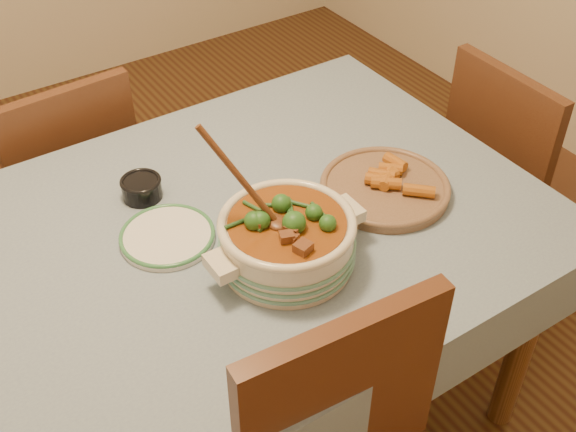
{
  "coord_description": "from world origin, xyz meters",
  "views": [
    {
      "loc": [
        -0.51,
        -1.14,
        1.89
      ],
      "look_at": [
        0.15,
        -0.14,
        0.86
      ],
      "focal_mm": 45.0,
      "sensor_mm": 36.0,
      "label": 1
    }
  ],
  "objects_px": {
    "condiment_bowl": "(141,187)",
    "chair_far": "(69,181)",
    "dining_table": "(204,270)",
    "chair_right": "(512,168)",
    "fried_plate": "(385,186)",
    "white_plate": "(167,236)",
    "stew_casserole": "(287,237)"
  },
  "relations": [
    {
      "from": "dining_table",
      "to": "stew_casserole",
      "type": "height_order",
      "value": "stew_casserole"
    },
    {
      "from": "stew_casserole",
      "to": "chair_far",
      "type": "xyz_separation_m",
      "value": [
        -0.22,
        0.92,
        -0.34
      ]
    },
    {
      "from": "dining_table",
      "to": "white_plate",
      "type": "relative_size",
      "value": 6.08
    },
    {
      "from": "dining_table",
      "to": "chair_far",
      "type": "bearing_deg",
      "value": 96.9
    },
    {
      "from": "white_plate",
      "to": "stew_casserole",
      "type": "bearing_deg",
      "value": -48.68
    },
    {
      "from": "condiment_bowl",
      "to": "fried_plate",
      "type": "height_order",
      "value": "same"
    },
    {
      "from": "white_plate",
      "to": "dining_table",
      "type": "bearing_deg",
      "value": -39.77
    },
    {
      "from": "fried_plate",
      "to": "chair_right",
      "type": "height_order",
      "value": "chair_right"
    },
    {
      "from": "fried_plate",
      "to": "dining_table",
      "type": "bearing_deg",
      "value": 168.95
    },
    {
      "from": "white_plate",
      "to": "fried_plate",
      "type": "distance_m",
      "value": 0.55
    },
    {
      "from": "dining_table",
      "to": "chair_far",
      "type": "distance_m",
      "value": 0.78
    },
    {
      "from": "white_plate",
      "to": "chair_right",
      "type": "height_order",
      "value": "chair_right"
    },
    {
      "from": "white_plate",
      "to": "chair_right",
      "type": "xyz_separation_m",
      "value": [
        1.19,
        -0.03,
        -0.27
      ]
    },
    {
      "from": "stew_casserole",
      "to": "chair_right",
      "type": "relative_size",
      "value": 0.43
    },
    {
      "from": "dining_table",
      "to": "chair_right",
      "type": "bearing_deg",
      "value": 0.96
    },
    {
      "from": "dining_table",
      "to": "condiment_bowl",
      "type": "xyz_separation_m",
      "value": [
        -0.04,
        0.23,
        0.12
      ]
    },
    {
      "from": "fried_plate",
      "to": "white_plate",
      "type": "bearing_deg",
      "value": 165.07
    },
    {
      "from": "chair_far",
      "to": "stew_casserole",
      "type": "bearing_deg",
      "value": 100.02
    },
    {
      "from": "stew_casserole",
      "to": "condiment_bowl",
      "type": "distance_m",
      "value": 0.43
    },
    {
      "from": "chair_right",
      "to": "fried_plate",
      "type": "bearing_deg",
      "value": 100.21
    },
    {
      "from": "stew_casserole",
      "to": "chair_right",
      "type": "bearing_deg",
      "value": 10.55
    },
    {
      "from": "condiment_bowl",
      "to": "chair_far",
      "type": "xyz_separation_m",
      "value": [
        -0.05,
        0.52,
        -0.29
      ]
    },
    {
      "from": "dining_table",
      "to": "white_plate",
      "type": "distance_m",
      "value": 0.13
    },
    {
      "from": "stew_casserole",
      "to": "chair_far",
      "type": "bearing_deg",
      "value": 103.56
    },
    {
      "from": "fried_plate",
      "to": "chair_right",
      "type": "xyz_separation_m",
      "value": [
        0.65,
        0.11,
        -0.28
      ]
    },
    {
      "from": "dining_table",
      "to": "fried_plate",
      "type": "xyz_separation_m",
      "value": [
        0.47,
        -0.09,
        0.11
      ]
    },
    {
      "from": "stew_casserole",
      "to": "white_plate",
      "type": "distance_m",
      "value": 0.3
    },
    {
      "from": "dining_table",
      "to": "stew_casserole",
      "type": "bearing_deg",
      "value": -51.95
    },
    {
      "from": "white_plate",
      "to": "condiment_bowl",
      "type": "height_order",
      "value": "condiment_bowl"
    },
    {
      "from": "chair_far",
      "to": "white_plate",
      "type": "bearing_deg",
      "value": 89.01
    },
    {
      "from": "stew_casserole",
      "to": "condiment_bowl",
      "type": "height_order",
      "value": "stew_casserole"
    },
    {
      "from": "stew_casserole",
      "to": "chair_far",
      "type": "relative_size",
      "value": 0.44
    }
  ]
}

